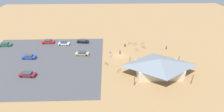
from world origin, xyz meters
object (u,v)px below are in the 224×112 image
Objects in this scene: bicycle_teal_mid_cluster at (144,47)px; bicycle_green_lone_east at (107,64)px; car_green_second_row at (5,44)px; visitor_by_pavilion at (166,47)px; lot_sign at (110,54)px; car_red_front_row at (48,42)px; visitor_crossing_yard at (120,51)px; trash_bin at (125,45)px; bike_pavilion at (159,65)px; bicycle_red_trailside at (135,44)px; visitor_at_bikes at (159,56)px; car_black_near_entry at (83,41)px; bicycle_white_yard_center at (137,50)px; car_tan_inner_stall at (82,53)px; bicycle_purple_yard_right at (130,43)px; bicycle_yellow_near_porch at (119,70)px; car_white_far_end at (64,43)px; car_maroon_by_curb at (28,74)px; bicycle_orange_yard_front at (142,44)px; car_blue_aisle_side at (29,57)px.

bicycle_green_lone_east is (13.98, 11.13, -0.02)m from bicycle_teal_mid_cluster.
car_green_second_row is 61.35m from visitor_by_pavilion.
visitor_by_pavilion is at bearing 175.96° from car_green_second_row.
lot_sign is 0.47× the size of car_red_front_row.
car_red_front_row reaches higher than bicycle_teal_mid_cluster.
trash_bin is at bearing -111.87° from visitor_crossing_yard.
bike_pavilion is 8.76× the size of bicycle_red_trailside.
car_black_near_entry is at bearing -26.11° from visitor_at_bikes.
car_red_front_row reaches higher than car_green_second_row.
trash_bin is (7.82, -18.35, -2.54)m from bike_pavilion.
car_green_second_row reaches higher than bicycle_white_yard_center.
car_black_near_entry is (0.98, -10.01, 0.07)m from car_tan_inner_stall.
bicycle_white_yard_center reaches higher than bicycle_purple_yard_right.
car_black_near_entry is at bearing -12.26° from trash_bin.
visitor_by_pavilion is (-15.12, 2.81, 0.41)m from trash_bin.
bicycle_yellow_near_porch is (11.15, -1.74, -2.64)m from bike_pavilion.
car_white_far_end is at bearing 13.92° from car_black_near_entry.
car_maroon_by_curb is (37.34, 0.01, -2.25)m from bike_pavilion.
car_white_far_end is at bearing -179.15° from car_green_second_row.
car_maroon_by_curb reaches higher than bicycle_orange_yard_front.
car_red_front_row reaches higher than car_maroon_by_curb.
bicycle_white_yard_center is 0.74× the size of visitor_by_pavilion.
car_blue_aisle_side is 1.01× the size of car_white_far_end.
car_red_front_row is 1.03× the size of car_green_second_row.
visitor_crossing_yard is (-13.22, -0.54, 0.24)m from car_tan_inner_stall.
car_blue_aisle_side is (35.11, 10.13, 0.37)m from bicycle_purple_yard_right.
car_white_far_end is (17.88, -10.09, -0.68)m from lot_sign.
bicycle_orange_yard_front is 0.35× the size of car_tan_inner_stall.
bike_pavilion reaches higher than car_red_front_row.
visitor_crossing_yard reaches higher than bicycle_white_yard_center.
bicycle_red_trailside is at bearing -160.42° from trash_bin.
bicycle_yellow_near_porch is at bearing 36.79° from visitor_by_pavilion.
bicycle_purple_yard_right is at bearing -73.91° from bike_pavilion.
trash_bin is 0.55× the size of visitor_by_pavilion.
car_maroon_by_curb is (33.61, 19.82, 0.36)m from bicycle_red_trailside.
car_tan_inner_stall is at bearing 21.80° from bicycle_red_trailside.
car_white_far_end is at bearing -42.25° from bicycle_yellow_near_porch.
trash_bin is 0.41× the size of lot_sign.
car_red_front_row is at bearing -18.64° from visitor_crossing_yard.
car_maroon_by_curb is at bearing 0.02° from bike_pavilion.
bicycle_red_trailside is 1.09× the size of visitor_by_pavilion.
bicycle_red_trailside reaches higher than bicycle_white_yard_center.
bicycle_green_lone_east is 0.30× the size of car_white_far_end.
bicycle_orange_yard_front is at bearing -119.64° from bicycle_white_yard_center.
car_white_far_end is (31.47, -20.19, -2.26)m from bike_pavilion.
bicycle_white_yard_center is 0.26× the size of car_red_front_row.
car_tan_inner_stall is at bearing -10.60° from lot_sign.
bicycle_white_yard_center is 14.80m from bicycle_yellow_near_porch.
lot_sign reaches higher than car_blue_aisle_side.
bicycle_green_lone_east is 0.79× the size of bicycle_purple_yard_right.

